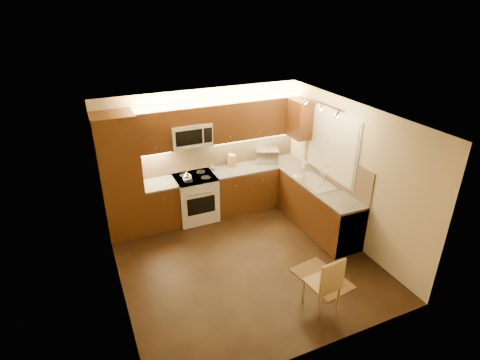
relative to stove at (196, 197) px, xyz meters
name	(u,v)px	position (x,y,z in m)	size (l,w,h in m)	color
floor	(245,261)	(0.30, -1.68, -0.46)	(4.00, 4.00, 0.01)	black
ceiling	(246,118)	(0.30, -1.68, 2.04)	(4.00, 4.00, 0.01)	beige
wall_back	(203,152)	(0.30, 0.32, 0.79)	(4.00, 0.01, 2.50)	beige
wall_front	(320,272)	(0.30, -3.67, 0.79)	(4.00, 0.01, 2.50)	beige
wall_left	(112,224)	(-1.70, -1.68, 0.79)	(0.01, 4.00, 2.50)	beige
wall_right	(350,174)	(2.30, -1.68, 0.79)	(0.01, 4.00, 2.50)	beige
pantry	(121,177)	(-1.35, 0.02, 0.69)	(0.70, 0.60, 2.30)	#48270F
base_cab_back_left	(161,205)	(-0.69, 0.02, -0.03)	(0.62, 0.60, 0.86)	#48270F
counter_back_left	(159,184)	(-0.69, 0.02, 0.42)	(0.62, 0.60, 0.04)	#3D3A37
base_cab_back_right	(256,186)	(1.34, 0.02, -0.03)	(1.92, 0.60, 0.86)	#48270F
counter_back_right	(257,166)	(1.34, 0.02, 0.42)	(1.92, 0.60, 0.04)	#3D3A37
base_cab_right	(318,208)	(2.00, -1.28, -0.03)	(0.60, 2.00, 0.86)	#48270F
counter_right	(320,186)	(2.00, -1.28, 0.42)	(0.60, 2.00, 0.04)	#3D3A37
dishwasher	(341,226)	(2.00, -1.98, -0.03)	(0.58, 0.60, 0.84)	silver
backsplash_back	(220,152)	(0.65, 0.31, 0.74)	(3.30, 0.02, 0.60)	tan
backsplash_right	(335,168)	(2.29, -1.28, 0.74)	(0.02, 2.00, 0.60)	tan
upper_cab_back_left	(152,131)	(-0.69, 0.15, 1.42)	(0.62, 0.35, 0.75)	#48270F
upper_cab_back_right	(255,118)	(1.34, 0.15, 1.42)	(1.92, 0.35, 0.75)	#48270F
upper_cab_bridge	(189,115)	(0.00, 0.15, 1.63)	(0.76, 0.35, 0.31)	#48270F
upper_cab_right_corner	(301,119)	(2.12, -0.28, 1.42)	(0.35, 0.50, 0.75)	#48270F
stove	(196,197)	(0.00, 0.00, 0.00)	(0.76, 0.65, 0.92)	silver
microwave	(190,135)	(0.00, 0.14, 1.26)	(0.76, 0.38, 0.44)	silver
window_frame	(332,145)	(2.29, -1.12, 1.14)	(0.03, 1.44, 1.24)	silver
window_blinds	(331,145)	(2.27, -1.12, 1.14)	(0.02, 1.36, 1.16)	silver
sink	(316,179)	(2.00, -1.12, 0.52)	(0.52, 0.86, 0.15)	silver
faucet	(325,173)	(2.18, -1.12, 0.59)	(0.20, 0.04, 0.30)	silver
track_light_bar	(321,102)	(1.85, -1.27, 2.00)	(0.04, 1.20, 0.03)	silver
kettle	(187,176)	(-0.18, -0.13, 0.56)	(0.17, 0.17, 0.20)	silver
toaster_oven	(267,155)	(1.63, 0.14, 0.57)	(0.45, 0.34, 0.27)	silver
knife_block	(232,160)	(0.86, 0.21, 0.56)	(0.11, 0.18, 0.25)	olive
spice_jar_a	(213,168)	(0.44, 0.18, 0.49)	(0.05, 0.05, 0.09)	silver
spice_jar_b	(234,164)	(0.88, 0.16, 0.49)	(0.04, 0.04, 0.10)	olive
spice_jar_c	(215,168)	(0.48, 0.15, 0.49)	(0.04, 0.04, 0.10)	silver
spice_jar_d	(212,167)	(0.44, 0.23, 0.48)	(0.05, 0.05, 0.09)	#AA8B33
soap_bottle	(304,164)	(2.16, -0.48, 0.53)	(0.08, 0.08, 0.17)	white
rug	(322,278)	(1.22, -2.58, -0.45)	(0.60, 0.91, 0.01)	black
dining_chair	(322,282)	(0.84, -3.07, -0.01)	(0.40, 0.40, 0.90)	olive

